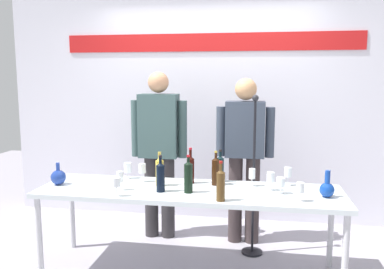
# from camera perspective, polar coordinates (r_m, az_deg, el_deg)

# --- Properties ---
(back_wall) EXTENTS (4.82, 0.11, 3.00)m
(back_wall) POSITION_cam_1_polar(r_m,az_deg,el_deg) (4.69, 2.54, 6.13)
(back_wall) COLOR white
(back_wall) RESTS_ON ground
(display_table) EXTENTS (2.55, 0.70, 0.73)m
(display_table) POSITION_cam_1_polar(r_m,az_deg,el_deg) (3.42, -0.41, -8.64)
(display_table) COLOR silver
(display_table) RESTS_ON ground
(decanter_blue_left) EXTENTS (0.13, 0.13, 0.20)m
(decanter_blue_left) POSITION_cam_1_polar(r_m,az_deg,el_deg) (3.72, -18.49, -5.76)
(decanter_blue_left) COLOR navy
(decanter_blue_left) RESTS_ON display_table
(decanter_blue_right) EXTENTS (0.12, 0.12, 0.22)m
(decanter_blue_right) POSITION_cam_1_polar(r_m,az_deg,el_deg) (3.35, 18.66, -7.30)
(decanter_blue_right) COLOR #123A98
(decanter_blue_right) RESTS_ON display_table
(presenter_left) EXTENTS (0.58, 0.22, 1.72)m
(presenter_left) POSITION_cam_1_polar(r_m,az_deg,el_deg) (4.13, -4.71, -1.44)
(presenter_left) COLOR #302D30
(presenter_left) RESTS_ON ground
(presenter_right) EXTENTS (0.57, 0.22, 1.66)m
(presenter_right) POSITION_cam_1_polar(r_m,az_deg,el_deg) (4.02, 7.51, -2.28)
(presenter_right) COLOR #3B3031
(presenter_right) RESTS_ON ground
(wine_bottle_0) EXTENTS (0.07, 0.07, 0.31)m
(wine_bottle_0) POSITION_cam_1_polar(r_m,az_deg,el_deg) (3.28, -0.52, -5.94)
(wine_bottle_0) COLOR black
(wine_bottle_0) RESTS_ON display_table
(wine_bottle_1) EXTENTS (0.07, 0.07, 0.32)m
(wine_bottle_1) POSITION_cam_1_polar(r_m,az_deg,el_deg) (3.56, -0.22, -4.87)
(wine_bottle_1) COLOR black
(wine_bottle_1) RESTS_ON display_table
(wine_bottle_2) EXTENTS (0.07, 0.07, 0.31)m
(wine_bottle_2) POSITION_cam_1_polar(r_m,az_deg,el_deg) (3.32, -4.51, -5.92)
(wine_bottle_2) COLOR black
(wine_bottle_2) RESTS_ON display_table
(wine_bottle_3) EXTENTS (0.07, 0.07, 0.30)m
(wine_bottle_3) POSITION_cam_1_polar(r_m,az_deg,el_deg) (3.51, 3.40, -5.11)
(wine_bottle_3) COLOR black
(wine_bottle_3) RESTS_ON display_table
(wine_bottle_4) EXTENTS (0.07, 0.07, 0.31)m
(wine_bottle_4) POSITION_cam_1_polar(r_m,az_deg,el_deg) (3.07, 4.11, -7.08)
(wine_bottle_4) COLOR #503617
(wine_bottle_4) RESTS_ON display_table
(wine_bottle_5) EXTENTS (0.07, 0.07, 0.30)m
(wine_bottle_5) POSITION_cam_1_polar(r_m,az_deg,el_deg) (3.49, -4.62, -5.19)
(wine_bottle_5) COLOR gold
(wine_bottle_5) RESTS_ON display_table
(wine_bottle_6) EXTENTS (0.07, 0.07, 0.29)m
(wine_bottle_6) POSITION_cam_1_polar(r_m,az_deg,el_deg) (3.63, 4.03, -4.75)
(wine_bottle_6) COLOR black
(wine_bottle_6) RESTS_ON display_table
(wine_glass_left_0) EXTENTS (0.06, 0.06, 0.17)m
(wine_glass_left_0) POSITION_cam_1_polar(r_m,az_deg,el_deg) (3.64, -7.09, -4.86)
(wine_glass_left_0) COLOR white
(wine_glass_left_0) RESTS_ON display_table
(wine_glass_left_1) EXTENTS (0.07, 0.07, 0.15)m
(wine_glass_left_1) POSITION_cam_1_polar(r_m,az_deg,el_deg) (3.78, -9.14, -4.71)
(wine_glass_left_1) COLOR white
(wine_glass_left_1) RESTS_ON display_table
(wine_glass_left_2) EXTENTS (0.06, 0.06, 0.16)m
(wine_glass_left_2) POSITION_cam_1_polar(r_m,az_deg,el_deg) (3.41, -10.22, -6.01)
(wine_glass_left_2) COLOR white
(wine_glass_left_2) RESTS_ON display_table
(wine_glass_left_3) EXTENTS (0.07, 0.07, 0.15)m
(wine_glass_left_3) POSITION_cam_1_polar(r_m,az_deg,el_deg) (3.24, -10.76, -6.74)
(wine_glass_left_3) COLOR white
(wine_glass_left_3) RESTS_ON display_table
(wine_glass_right_0) EXTENTS (0.07, 0.07, 0.13)m
(wine_glass_right_0) POSITION_cam_1_polar(r_m,az_deg,el_deg) (3.33, 12.51, -6.69)
(wine_glass_right_0) COLOR white
(wine_glass_right_0) RESTS_ON display_table
(wine_glass_right_1) EXTENTS (0.06, 0.06, 0.16)m
(wine_glass_right_1) POSITION_cam_1_polar(r_m,az_deg,el_deg) (3.59, 13.48, -5.28)
(wine_glass_right_1) COLOR white
(wine_glass_right_1) RESTS_ON display_table
(wine_glass_right_2) EXTENTS (0.06, 0.06, 0.15)m
(wine_glass_right_2) POSITION_cam_1_polar(r_m,az_deg,el_deg) (3.17, 15.15, -7.36)
(wine_glass_right_2) COLOR white
(wine_glass_right_2) RESTS_ON display_table
(wine_glass_right_3) EXTENTS (0.07, 0.07, 0.16)m
(wine_glass_right_3) POSITION_cam_1_polar(r_m,az_deg,el_deg) (3.40, 11.13, -6.05)
(wine_glass_right_3) COLOR white
(wine_glass_right_3) RESTS_ON display_table
(wine_glass_right_4) EXTENTS (0.06, 0.06, 0.16)m
(wine_glass_right_4) POSITION_cam_1_polar(r_m,az_deg,el_deg) (3.51, 8.55, -5.59)
(wine_glass_right_4) COLOR white
(wine_glass_right_4) RESTS_ON display_table
(microphone_stand) EXTENTS (0.20, 0.20, 1.51)m
(microphone_stand) POSITION_cam_1_polar(r_m,az_deg,el_deg) (3.86, 8.69, -9.49)
(microphone_stand) COLOR black
(microphone_stand) RESTS_ON ground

